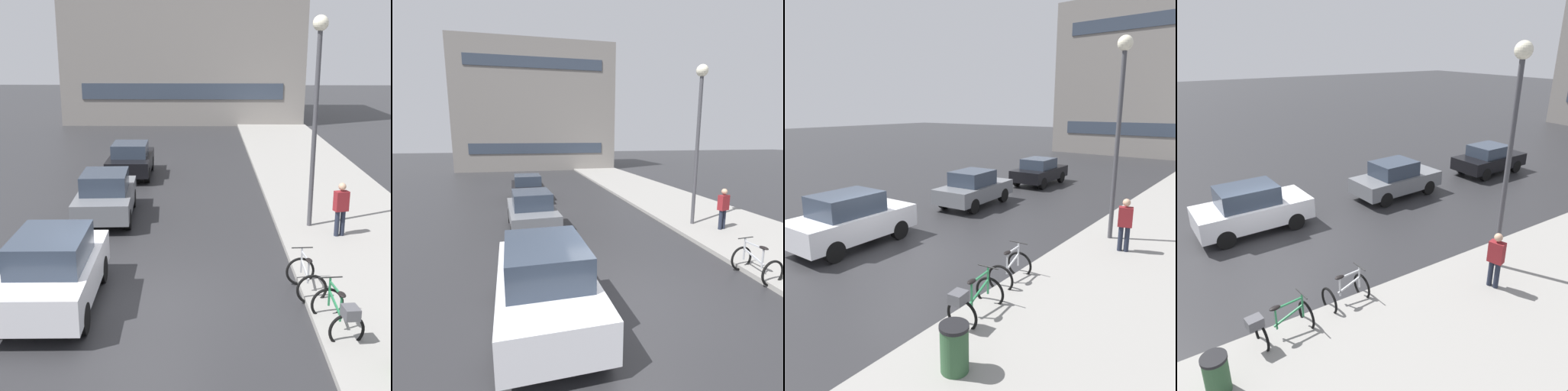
{
  "view_description": "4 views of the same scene",
  "coord_description": "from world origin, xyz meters",
  "views": [
    {
      "loc": [
        1.39,
        -11.07,
        5.53
      ],
      "look_at": [
        1.12,
        2.6,
        1.77
      ],
      "focal_mm": 50.0,
      "sensor_mm": 36.0,
      "label": 1
    },
    {
      "loc": [
        -2.3,
        -5.9,
        3.7
      ],
      "look_at": [
        0.18,
        5.17,
        1.5
      ],
      "focal_mm": 28.0,
      "sensor_mm": 36.0,
      "label": 2
    },
    {
      "loc": [
        8.42,
        -6.94,
        4.34
      ],
      "look_at": [
        1.11,
        2.64,
        1.52
      ],
      "focal_mm": 35.0,
      "sensor_mm": 36.0,
      "label": 3
    },
    {
      "loc": [
        10.9,
        -3.36,
        6.26
      ],
      "look_at": [
        -0.46,
        3.98,
        0.92
      ],
      "focal_mm": 35.0,
      "sensor_mm": 36.0,
      "label": 4
    }
  ],
  "objects": [
    {
      "name": "streetlamp",
      "position": [
        4.61,
        5.07,
        4.37
      ],
      "size": [
        0.45,
        0.45,
        6.38
      ],
      "color": "#424247",
      "rests_on": "ground"
    },
    {
      "name": "car_grey",
      "position": [
        -1.91,
        6.14,
        0.78
      ],
      "size": [
        2.01,
        4.07,
        1.59
      ],
      "color": "slate",
      "rests_on": "ground"
    },
    {
      "name": "ground_plane",
      "position": [
        0.0,
        0.0,
        0.0
      ],
      "size": [
        140.0,
        140.0,
        0.0
      ],
      "primitive_type": "plane",
      "color": "#28282B"
    },
    {
      "name": "building_facade_main",
      "position": [
        -0.32,
        32.85,
        6.81
      ],
      "size": [
        17.23,
        10.5,
        13.61
      ],
      "color": "gray",
      "rests_on": "ground"
    },
    {
      "name": "pedestrian",
      "position": [
        5.31,
        4.14,
        0.98
      ],
      "size": [
        0.45,
        0.34,
        1.74
      ],
      "color": "#1E2333",
      "rests_on": "ground"
    },
    {
      "name": "car_black",
      "position": [
        -1.9,
        12.16,
        0.75
      ],
      "size": [
        1.9,
        3.92,
        1.5
      ],
      "color": "black",
      "rests_on": "ground"
    },
    {
      "name": "sidewalk_kerb",
      "position": [
        6.0,
        10.0,
        0.07
      ],
      "size": [
        4.8,
        60.0,
        0.14
      ],
      "primitive_type": "cube",
      "color": "gray",
      "rests_on": "ground"
    },
    {
      "name": "bicycle_second",
      "position": [
        3.69,
        0.49,
        0.39
      ],
      "size": [
        0.79,
        1.12,
        0.99
      ],
      "color": "black",
      "rests_on": "ground"
    },
    {
      "name": "car_white",
      "position": [
        -1.9,
        -0.22,
        0.85
      ],
      "size": [
        1.95,
        4.04,
        1.71
      ],
      "color": "silver",
      "rests_on": "ground"
    }
  ]
}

